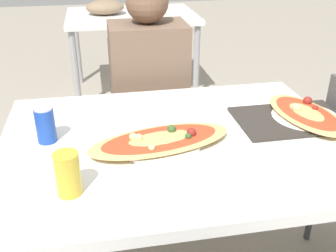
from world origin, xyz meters
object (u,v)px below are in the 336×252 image
(person_seated, at_px, (149,80))
(soda_can, at_px, (45,125))
(pizza_main, at_px, (161,141))
(drink_glass, at_px, (68,174))
(dining_table, at_px, (176,155))
(pizza_second, at_px, (306,115))
(chair_far_seated, at_px, (147,108))

(person_seated, distance_m, soda_can, 0.76)
(pizza_main, height_order, drink_glass, drink_glass)
(dining_table, distance_m, pizza_main, 0.12)
(pizza_main, bearing_deg, person_seated, 85.26)
(pizza_main, relative_size, drink_glass, 4.13)
(dining_table, relative_size, soda_can, 9.86)
(person_seated, relative_size, pizza_main, 2.23)
(pizza_second, bearing_deg, pizza_main, -170.06)
(chair_far_seated, relative_size, pizza_second, 2.03)
(dining_table, relative_size, drink_glass, 9.60)
(soda_can, bearing_deg, chair_far_seated, 58.56)
(soda_can, height_order, drink_glass, drink_glass)
(dining_table, bearing_deg, person_seated, 90.27)
(person_seated, xyz_separation_m, pizza_second, (0.53, -0.62, 0.05))
(dining_table, distance_m, drink_glass, 0.46)
(dining_table, relative_size, pizza_main, 2.33)
(drink_glass, bearing_deg, pizza_second, 19.64)
(chair_far_seated, bearing_deg, drink_glass, 71.25)
(chair_far_seated, distance_m, soda_can, 0.90)
(chair_far_seated, bearing_deg, soda_can, 58.56)
(pizza_main, height_order, soda_can, soda_can)
(dining_table, relative_size, chair_far_seated, 1.43)
(dining_table, xyz_separation_m, pizza_second, (0.53, 0.06, 0.09))
(person_seated, bearing_deg, pizza_second, 130.61)
(chair_far_seated, xyz_separation_m, pizza_second, (0.53, -0.73, 0.25))
(chair_far_seated, distance_m, person_seated, 0.24)
(soda_can, bearing_deg, dining_table, -8.45)
(drink_glass, bearing_deg, chair_far_seated, 71.25)
(dining_table, bearing_deg, drink_glass, -144.55)
(person_seated, bearing_deg, drink_glass, 69.18)
(pizza_second, bearing_deg, drink_glass, -160.36)
(dining_table, xyz_separation_m, person_seated, (-0.00, 0.68, 0.04))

